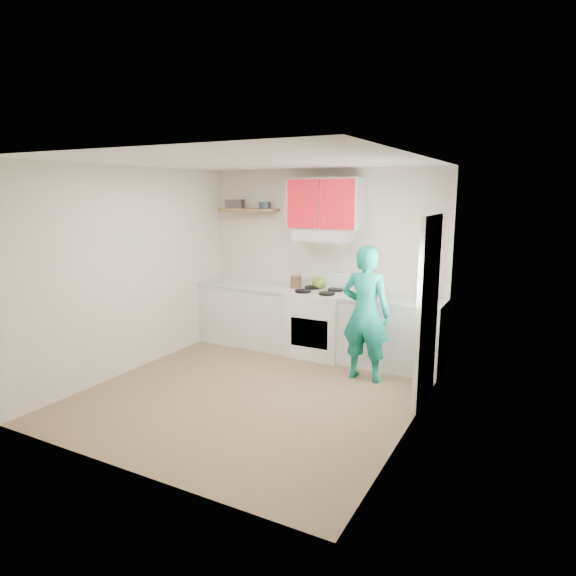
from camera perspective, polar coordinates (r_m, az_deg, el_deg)
The scene contains 21 objects.
floor at distance 5.90m, azimuth -3.87°, elevation -11.82°, with size 3.80×3.80×0.00m, color brown.
ceiling at distance 5.45m, azimuth -4.23°, elevation 14.29°, with size 3.60×3.80×0.04m, color white.
back_wall at distance 7.19m, azimuth 3.98°, elevation 3.09°, with size 3.60×0.04×2.60m, color beige.
front_wall at distance 4.08m, azimuth -18.30°, elevation -3.54°, with size 3.60×0.04×2.60m, color beige.
left_wall at distance 6.64m, azimuth -17.36°, elevation 1.97°, with size 0.04×3.80×2.60m, color beige.
right_wall at distance 4.84m, azimuth 14.38°, elevation -1.09°, with size 0.04×3.80×2.60m, color beige.
door at distance 5.57m, azimuth 15.71°, elevation -2.49°, with size 0.05×0.85×2.05m, color white.
door_glass at distance 5.50m, azimuth 15.66°, elevation 1.85°, with size 0.01×0.55×0.95m, color white.
counter_left at distance 7.57m, azimuth -4.26°, elevation -3.06°, with size 1.52×0.60×0.90m, color silver.
counter_right at distance 6.71m, azimuth 11.80°, elevation -5.12°, with size 1.32×0.60×0.90m, color silver.
stove at distance 7.02m, azimuth 3.56°, elevation -4.08°, with size 0.76×0.65×0.92m, color white.
range_hood at distance 6.90m, azimuth 4.04°, elevation 6.07°, with size 0.76×0.44×0.15m, color silver.
upper_cabinets at distance 6.93m, azimuth 4.28°, elevation 9.60°, with size 1.02×0.33×0.70m, color red.
shelf at distance 7.54m, azimuth -4.53°, elevation 8.95°, with size 0.90×0.30×0.04m, color brown.
books at distance 7.64m, azimuth -6.12°, elevation 9.57°, with size 0.25×0.18×0.13m, color #3B3436.
tin at distance 7.39m, azimuth -2.67°, elevation 9.46°, with size 0.17×0.17×0.10m, color #333D4C.
kettle at distance 7.11m, azimuth 3.58°, elevation 0.61°, with size 0.20×0.20×0.17m, color olive.
crock at distance 7.15m, azimuth 0.92°, elevation 0.58°, with size 0.15×0.15×0.19m, color #4B3221.
cutting_board at distance 6.63m, azimuth 9.50°, elevation -1.14°, with size 0.33×0.24×0.02m, color olive.
silicone_mat at distance 6.52m, azimuth 14.13°, elevation -1.58°, with size 0.27×0.23×0.01m, color red.
person at distance 6.10m, azimuth 8.91°, elevation -2.89°, with size 0.61×0.40×1.67m, color #0E7F6A.
Camera 1 is at (2.88, -4.61, 2.28)m, focal length 31.02 mm.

